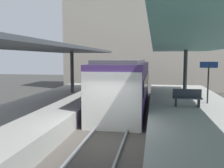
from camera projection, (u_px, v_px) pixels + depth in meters
name	position (u px, v px, depth m)	size (l,w,h in m)	color
ground_plane	(104.00, 149.00, 9.40)	(80.00, 80.00, 0.00)	#383835
platform_left	(11.00, 131.00, 9.97)	(4.40, 28.00, 1.00)	#9E9E99
platform_right	(210.00, 141.00, 8.72)	(4.40, 28.00, 1.00)	#9E9E99
track_ballast	(104.00, 146.00, 9.39)	(3.20, 28.00, 0.20)	#4C4742
rail_near_side	(85.00, 141.00, 9.49)	(0.08, 28.00, 0.14)	slate
rail_far_side	(123.00, 143.00, 9.25)	(0.08, 28.00, 0.14)	slate
commuter_train	(125.00, 85.00, 15.84)	(2.78, 10.40, 3.10)	#472D6B
canopy_left	(25.00, 47.00, 11.00)	(4.18, 21.00, 3.00)	#333335
canopy_right	(206.00, 43.00, 9.73)	(4.18, 21.00, 3.10)	#333335
platform_bench	(187.00, 97.00, 12.40)	(1.40, 0.41, 0.86)	black
platform_sign	(208.00, 73.00, 13.13)	(0.90, 0.08, 2.21)	#262628
station_building_backdrop	(148.00, 40.00, 28.27)	(18.00, 6.00, 11.00)	#A89E8E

